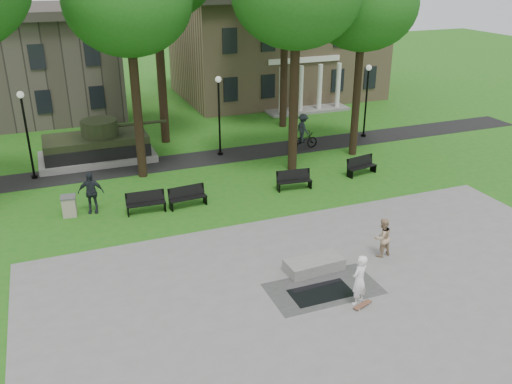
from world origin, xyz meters
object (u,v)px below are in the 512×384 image
concrete_block (314,265)px  park_bench_0 (146,202)px  friend_watching (382,237)px  cyclist (303,135)px  trash_bin (69,206)px  skateboarder (359,280)px

concrete_block → park_bench_0: (-4.92, 7.47, 0.28)m
friend_watching → cyclist: size_ratio=0.72×
friend_watching → park_bench_0: size_ratio=0.88×
trash_bin → concrete_block: bearing=-45.5°
skateboarder → park_bench_0: skateboarder is taller
concrete_block → cyclist: 14.37m
park_bench_0 → concrete_block: bearing=-54.1°
friend_watching → trash_bin: 13.99m
skateboarder → friend_watching: (2.57, 2.49, -0.12)m
skateboarder → park_bench_0: 11.29m
concrete_block → skateboarder: skateboarder is taller
friend_watching → cyclist: 13.41m
trash_bin → friend_watching: bearing=-36.8°
cyclist → park_bench_0: 12.19m
cyclist → trash_bin: bearing=104.2°
park_bench_0 → trash_bin: bearing=167.2°
friend_watching → trash_bin: size_ratio=1.67×
skateboarder → friend_watching: size_ratio=1.15×
park_bench_0 → trash_bin: size_ratio=1.89×
friend_watching → park_bench_0: friend_watching is taller
skateboarder → cyclist: 16.52m
friend_watching → trash_bin: bearing=-43.1°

